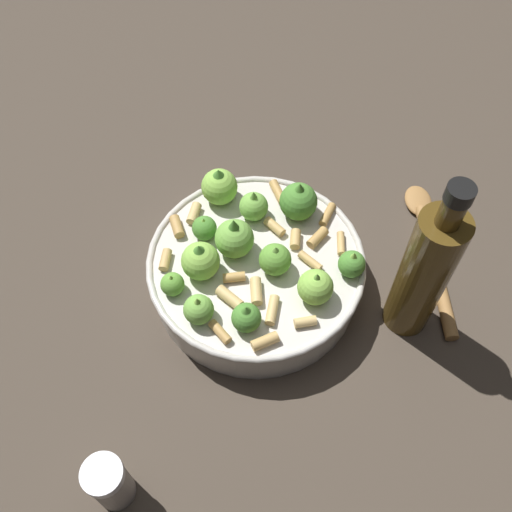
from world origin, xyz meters
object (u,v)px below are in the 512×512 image
cooking_pan (255,267)px  pepper_shaker (110,482)px  olive_oil_bottle (424,272)px  wooden_spoon (430,246)px

cooking_pan → pepper_shaker: 0.28m
pepper_shaker → olive_oil_bottle: bearing=-14.1°
cooking_pan → olive_oil_bottle: size_ratio=1.07×
cooking_pan → pepper_shaker: (-0.28, -0.07, 0.00)m
olive_oil_bottle → wooden_spoon: (0.10, 0.04, -0.09)m
wooden_spoon → cooking_pan: bearing=146.5°
olive_oil_bottle → wooden_spoon: size_ratio=1.30×
pepper_shaker → wooden_spoon: 0.47m
cooking_pan → wooden_spoon: cooking_pan is taller
olive_oil_bottle → wooden_spoon: bearing=19.2°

